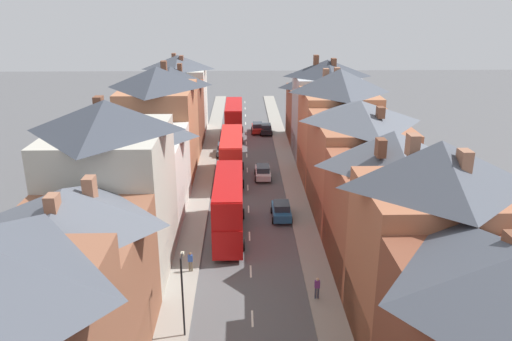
# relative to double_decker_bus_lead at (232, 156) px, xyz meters

# --- Properties ---
(pavement_left) EXTENTS (2.20, 104.00, 0.14)m
(pavement_left) POSITION_rel_double_decker_bus_lead_xyz_m (-3.29, -0.80, -2.75)
(pavement_left) COLOR gray
(pavement_left) RESTS_ON ground
(pavement_right) EXTENTS (2.20, 104.00, 0.14)m
(pavement_right) POSITION_rel_double_decker_bus_lead_xyz_m (6.91, -0.80, -2.75)
(pavement_right) COLOR gray
(pavement_right) RESTS_ON ground
(centre_line_dashes) EXTENTS (0.14, 97.80, 0.01)m
(centre_line_dashes) POSITION_rel_double_decker_bus_lead_xyz_m (1.81, -2.80, -2.81)
(centre_line_dashes) COLOR silver
(centre_line_dashes) RESTS_ON ground
(terrace_row_left) EXTENTS (8.00, 77.99, 13.27)m
(terrace_row_left) POSITION_rel_double_decker_bus_lead_xyz_m (-8.38, -13.41, 3.07)
(terrace_row_left) COLOR #A36042
(terrace_row_left) RESTS_ON ground
(terrace_row_right) EXTENTS (8.00, 73.06, 13.26)m
(terrace_row_right) POSITION_rel_double_decker_bus_lead_xyz_m (11.99, -15.44, 3.03)
(terrace_row_right) COLOR brown
(terrace_row_right) RESTS_ON ground
(double_decker_bus_lead) EXTENTS (2.74, 10.80, 5.30)m
(double_decker_bus_lead) POSITION_rel_double_decker_bus_lead_xyz_m (0.00, 0.00, 0.00)
(double_decker_bus_lead) COLOR red
(double_decker_bus_lead) RESTS_ON ground
(double_decker_bus_mid_street) EXTENTS (2.74, 10.80, 5.30)m
(double_decker_bus_mid_street) POSITION_rel_double_decker_bus_lead_xyz_m (0.00, -14.37, 0.00)
(double_decker_bus_mid_street) COLOR #B70F0F
(double_decker_bus_mid_street) RESTS_ON ground
(double_decker_bus_far_approaching) EXTENTS (2.74, 10.80, 5.30)m
(double_decker_bus_far_approaching) POSITION_rel_double_decker_bus_lead_xyz_m (0.00, 17.85, 0.00)
(double_decker_bus_far_approaching) COLOR red
(double_decker_bus_far_approaching) RESTS_ON ground
(car_near_blue) EXTENTS (1.90, 3.82, 1.67)m
(car_near_blue) POSITION_rel_double_decker_bus_lead_xyz_m (4.91, -11.10, -1.98)
(car_near_blue) COLOR #236093
(car_near_blue) RESTS_ON ground
(car_near_silver) EXTENTS (1.90, 4.35, 1.57)m
(car_near_silver) POSITION_rel_double_decker_bus_lead_xyz_m (3.61, 0.27, -2.02)
(car_near_silver) COLOR silver
(car_near_silver) RESTS_ON ground
(car_parked_left_a) EXTENTS (1.90, 3.87, 1.59)m
(car_parked_left_a) POSITION_rel_double_decker_bus_lead_xyz_m (4.91, 20.31, -2.02)
(car_parked_left_a) COLOR black
(car_parked_left_a) RESTS_ON ground
(car_parked_right_a) EXTENTS (1.90, 4.31, 1.59)m
(car_parked_right_a) POSITION_rel_double_decker_bus_lead_xyz_m (3.61, 21.11, -2.01)
(car_parked_right_a) COLOR maroon
(car_parked_right_a) RESTS_ON ground
(car_mid_black) EXTENTS (1.90, 4.07, 1.61)m
(car_mid_black) POSITION_rel_double_decker_bus_lead_xyz_m (-1.29, 9.58, -2.01)
(car_mid_black) COLOR #4C515B
(car_mid_black) RESTS_ON ground
(pedestrian_mid_left) EXTENTS (0.36, 0.22, 1.61)m
(pedestrian_mid_left) POSITION_rel_double_decker_bus_lead_xyz_m (6.36, -24.75, -1.78)
(pedestrian_mid_left) COLOR #3D4256
(pedestrian_mid_left) RESTS_ON pavement_right
(pedestrian_mid_right) EXTENTS (0.36, 0.22, 1.61)m
(pedestrian_mid_right) POSITION_rel_double_decker_bus_lead_xyz_m (-2.80, -20.85, -1.78)
(pedestrian_mid_right) COLOR brown
(pedestrian_mid_right) RESTS_ON pavement_left
(street_lamp) EXTENTS (0.20, 1.12, 5.50)m
(street_lamp) POSITION_rel_double_decker_bus_lead_xyz_m (-2.44, -28.39, 0.43)
(street_lamp) COLOR black
(street_lamp) RESTS_ON ground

